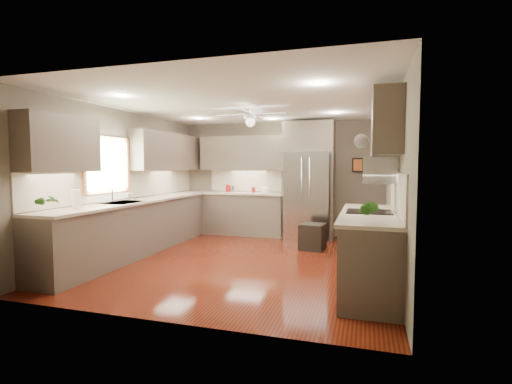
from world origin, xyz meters
The scene contains 27 objects.
floor centered at (0.00, 0.00, 0.00)m, with size 5.00×5.00×0.00m, color #461009.
ceiling centered at (0.00, 0.00, 2.50)m, with size 5.00×5.00×0.00m, color white.
wall_back centered at (0.00, 2.50, 1.25)m, with size 4.50×4.50×0.00m, color #655B4D.
wall_front centered at (0.00, -2.50, 1.25)m, with size 4.50×4.50×0.00m, color #655B4D.
wall_left centered at (-2.25, 0.00, 1.25)m, with size 5.00×5.00×0.00m, color #655B4D.
wall_right centered at (2.25, 0.00, 1.25)m, with size 5.00×5.00×0.00m, color #655B4D.
canister_a centered at (-1.15, 2.23, 1.02)m, with size 0.11×0.11×0.17m, color maroon.
canister_b centered at (-1.04, 2.25, 1.01)m, with size 0.10×0.10×0.15m, color silver.
canister_d centered at (-0.54, 2.24, 1.00)m, with size 0.08×0.08×0.12m, color maroon.
soap_bottle centered at (-2.06, -0.14, 1.03)m, with size 0.08×0.08×0.18m, color white.
potted_plant_left centered at (-1.95, -1.95, 1.09)m, with size 0.16×0.11×0.31m, color #265D1A.
potted_plant_right centered at (1.91, -1.69, 1.09)m, with size 0.17×0.13×0.30m, color #265D1A.
bowl centered at (-0.25, 2.23, 0.97)m, with size 0.22×0.22×0.05m, color beige.
left_run centered at (-1.95, 0.15, 0.48)m, with size 0.65×4.70×1.45m.
back_run centered at (-0.72, 2.20, 0.48)m, with size 1.85×0.65×1.45m.
uppers centered at (-0.74, 0.71, 1.87)m, with size 4.50×4.70×0.95m.
window centered at (-2.22, -0.50, 1.55)m, with size 0.05×1.12×0.92m.
sink centered at (-1.93, -0.50, 0.91)m, with size 0.50×0.70×0.32m.
refrigerator centered at (0.70, 2.16, 1.19)m, with size 1.06×0.75×2.45m.
right_run centered at (1.93, -0.80, 0.48)m, with size 0.70×2.20×1.45m.
microwave centered at (2.03, -0.55, 1.48)m, with size 0.43×0.55×0.34m.
ceiling_fan centered at (0.00, 0.30, 2.33)m, with size 1.18×1.18×0.32m.
recessed_lights centered at (-0.04, 0.40, 2.49)m, with size 2.84×3.14×0.01m.
wall_clock centered at (1.75, 2.48, 2.05)m, with size 0.30×0.03×0.30m.
framed_print centered at (1.75, 2.48, 1.55)m, with size 0.36×0.03×0.30m.
stool centered at (0.94, 1.08, 0.24)m, with size 0.48×0.48×0.49m.
paper_towel centered at (-1.95, -1.49, 1.08)m, with size 0.11×0.11×0.27m.
Camera 1 is at (1.87, -5.63, 1.53)m, focal length 26.00 mm.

